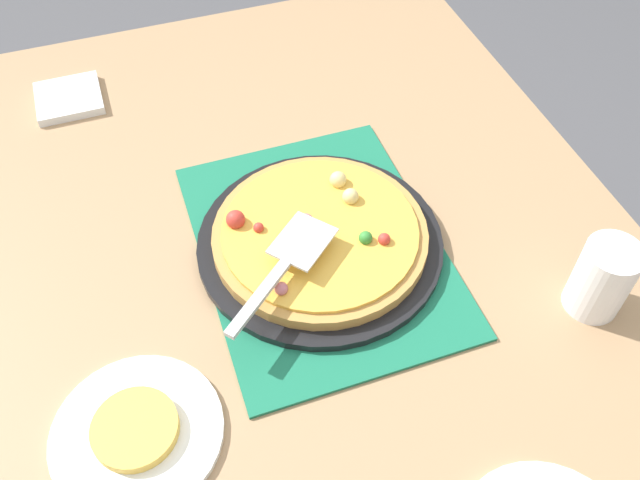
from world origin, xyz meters
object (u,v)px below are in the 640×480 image
at_px(napkin_stack, 69,98).
at_px(pizza_server, 285,264).
at_px(cup_near, 602,279).
at_px(served_slice_left, 135,429).
at_px(pizza_pan, 320,243).
at_px(plate_near_left, 137,433).
at_px(pizza, 320,234).

bearing_deg(napkin_stack, pizza_server, 24.73).
height_order(cup_near, pizza_server, cup_near).
distance_m(served_slice_left, pizza_server, 0.29).
bearing_deg(napkin_stack, pizza_pan, 33.78).
bearing_deg(plate_near_left, served_slice_left, 0.00).
relative_size(pizza_server, napkin_stack, 1.69).
distance_m(pizza_pan, plate_near_left, 0.38).
relative_size(served_slice_left, cup_near, 0.92).
bearing_deg(served_slice_left, pizza_pan, 123.67).
bearing_deg(pizza, plate_near_left, -56.19).
distance_m(pizza_pan, pizza, 0.02).
distance_m(pizza, served_slice_left, 0.38).
bearing_deg(cup_near, served_slice_left, -91.25).
relative_size(pizza, napkin_stack, 2.75).
distance_m(pizza_pan, pizza_server, 0.11).
relative_size(pizza_pan, napkin_stack, 3.17).
height_order(pizza_pan, served_slice_left, served_slice_left).
bearing_deg(served_slice_left, plate_near_left, 0.00).
bearing_deg(plate_near_left, pizza_server, 121.30).
bearing_deg(plate_near_left, cup_near, 88.75).
bearing_deg(pizza, cup_near, 56.07).
xyz_separation_m(plate_near_left, cup_near, (0.01, 0.66, 0.06)).
height_order(cup_near, napkin_stack, cup_near).
xyz_separation_m(plate_near_left, napkin_stack, (-0.71, -0.01, 0.00)).
xyz_separation_m(pizza, pizza_server, (0.06, -0.07, 0.04)).
bearing_deg(served_slice_left, napkin_stack, -178.98).
bearing_deg(cup_near, pizza, -123.93).
height_order(served_slice_left, napkin_stack, served_slice_left).
height_order(pizza_pan, cup_near, cup_near).
bearing_deg(pizza_pan, napkin_stack, -146.22).
xyz_separation_m(pizza, cup_near, (0.23, 0.34, 0.03)).
distance_m(pizza, napkin_stack, 0.60).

